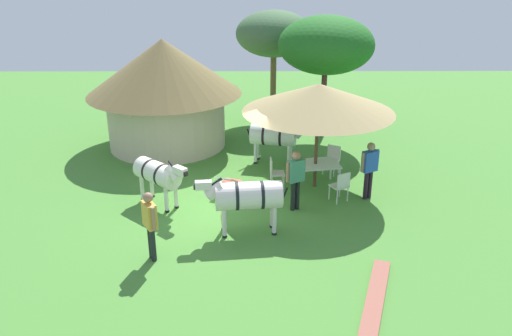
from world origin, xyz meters
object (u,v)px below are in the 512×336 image
object	(u,v)px
guest_behind_table	(370,165)
standing_watcher	(150,220)
patio_chair_east_end	(341,185)
striped_lounge_chair	(229,183)
zebra_by_umbrella	(246,196)
thatched_hut	(165,87)
patio_chair_west_end	(275,171)
patio_chair_near_hut	(332,158)
acacia_tree_far_lawn	(274,34)
shade_umbrella	(319,98)
guest_beside_umbrella	(296,175)
acacia_tree_right_background	(326,45)
zebra_toward_hut	(275,135)
patio_dining_table	(315,166)
zebra_nearest_camera	(159,174)

from	to	relation	value
guest_behind_table	standing_watcher	world-z (taller)	guest_behind_table
patio_chair_east_end	striped_lounge_chair	world-z (taller)	patio_chair_east_end
guest_behind_table	zebra_by_umbrella	distance (m)	3.97
thatched_hut	patio_chair_west_end	distance (m)	5.58
patio_chair_near_hut	striped_lounge_chair	size ratio (longest dim) A/B	0.94
thatched_hut	acacia_tree_far_lawn	world-z (taller)	acacia_tree_far_lawn
shade_umbrella	guest_beside_umbrella	distance (m)	2.43
acacia_tree_far_lawn	acacia_tree_right_background	bearing A→B (deg)	-54.54
thatched_hut	zebra_by_umbrella	distance (m)	7.26
thatched_hut	zebra_by_umbrella	bearing A→B (deg)	-65.59
patio_chair_near_hut	acacia_tree_right_background	xyz separation A→B (m)	(0.12, 3.62, 2.95)
striped_lounge_chair	zebra_toward_hut	xyz separation A→B (m)	(1.44, 2.23, 0.72)
striped_lounge_chair	zebra_by_umbrella	bearing A→B (deg)	-55.95
patio_dining_table	standing_watcher	world-z (taller)	standing_watcher
patio_dining_table	standing_watcher	distance (m)	5.84
zebra_by_umbrella	acacia_tree_far_lawn	bearing A→B (deg)	-11.92
zebra_toward_hut	patio_dining_table	bearing A→B (deg)	43.46
guest_behind_table	striped_lounge_chair	bearing A→B (deg)	143.12
patio_chair_east_end	zebra_nearest_camera	bearing A→B (deg)	152.13
patio_dining_table	striped_lounge_chair	size ratio (longest dim) A/B	1.59
thatched_hut	patio_dining_table	xyz separation A→B (m)	(4.99, -3.71, -1.52)
guest_behind_table	acacia_tree_right_background	size ratio (longest dim) A/B	0.38
shade_umbrella	zebra_nearest_camera	bearing A→B (deg)	-164.45
shade_umbrella	patio_chair_west_end	world-z (taller)	shade_umbrella
patio_chair_west_end	striped_lounge_chair	size ratio (longest dim) A/B	0.94
shade_umbrella	zebra_toward_hut	xyz separation A→B (m)	(-1.15, 1.91, -1.78)
patio_chair_west_end	acacia_tree_right_background	xyz separation A→B (m)	(2.00, 4.71, 2.95)
shade_umbrella	standing_watcher	bearing A→B (deg)	-135.92
patio_chair_west_end	patio_dining_table	bearing A→B (deg)	90.00
zebra_nearest_camera	zebra_by_umbrella	size ratio (longest dim) A/B	0.72
guest_beside_umbrella	acacia_tree_right_background	world-z (taller)	acacia_tree_right_background
patio_dining_table	zebra_nearest_camera	xyz separation A→B (m)	(-4.47, -1.24, 0.28)
patio_chair_near_hut	shade_umbrella	bearing A→B (deg)	90.00
shade_umbrella	zebra_toward_hut	bearing A→B (deg)	120.97
zebra_toward_hut	zebra_by_umbrella	bearing A→B (deg)	1.89
striped_lounge_chair	patio_chair_near_hut	bearing A→B (deg)	44.13
zebra_by_umbrella	acacia_tree_right_background	bearing A→B (deg)	-26.74
patio_chair_near_hut	guest_beside_umbrella	world-z (taller)	guest_beside_umbrella
striped_lounge_chair	patio_dining_table	bearing A→B (deg)	28.66
guest_beside_umbrella	zebra_toward_hut	xyz separation A→B (m)	(-0.43, 3.46, -0.06)
shade_umbrella	standing_watcher	size ratio (longest dim) A/B	2.59
zebra_toward_hut	acacia_tree_far_lawn	size ratio (longest dim) A/B	0.48
striped_lounge_chair	acacia_tree_right_background	bearing A→B (deg)	77.42
thatched_hut	acacia_tree_far_lawn	distance (m)	5.44
shade_umbrella	acacia_tree_right_background	distance (m)	4.77
zebra_toward_hut	guest_beside_umbrella	bearing A→B (deg)	19.58
patio_chair_near_hut	zebra_toward_hut	distance (m)	2.06
zebra_by_umbrella	zebra_toward_hut	xyz separation A→B (m)	(0.88, 4.73, -0.04)
patio_chair_near_hut	zebra_nearest_camera	world-z (taller)	zebra_nearest_camera
patio_chair_near_hut	standing_watcher	distance (m)	7.04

